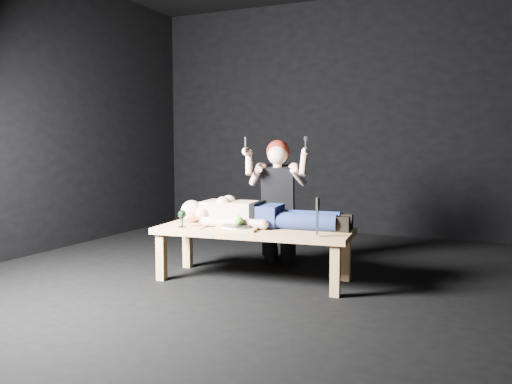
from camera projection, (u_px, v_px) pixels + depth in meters
ground at (260, 274)px, 4.67m from camera, size 5.00×5.00×0.00m
back_wall at (337, 117)px, 6.80m from camera, size 5.00×0.00×5.00m
table at (254, 254)px, 4.45m from camera, size 1.70×0.76×0.45m
lying_man at (263, 212)px, 4.51m from camera, size 1.61×0.62×0.25m
kneeling_woman at (279, 201)px, 5.00m from camera, size 0.82×0.88×1.23m
serving_tray at (236, 229)px, 4.32m from camera, size 0.39×0.32×0.02m
plate at (236, 226)px, 4.32m from camera, size 0.27×0.27×0.02m
apple at (239, 221)px, 4.32m from camera, size 0.07×0.07×0.07m
goblet at (182, 219)px, 4.45m from camera, size 0.08×0.08×0.15m
fork_flat at (203, 228)px, 4.41m from camera, size 0.04×0.18×0.01m
knife_flat at (252, 231)px, 4.25m from camera, size 0.02×0.18×0.01m
spoon_flat at (253, 230)px, 4.30m from camera, size 0.15×0.11×0.01m
carving_knife at (318, 217)px, 4.00m from camera, size 0.04×0.05×0.30m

